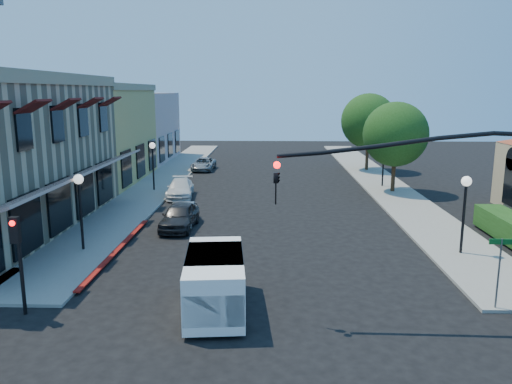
{
  "coord_description": "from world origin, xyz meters",
  "views": [
    {
      "loc": [
        0.01,
        -13.49,
        7.17
      ],
      "look_at": [
        -0.66,
        9.08,
        2.6
      ],
      "focal_mm": 35.0,
      "sensor_mm": 36.0,
      "label": 1
    }
  ],
  "objects_px": {
    "lamppost_left_near": "(79,193)",
    "parked_car_a": "(180,216)",
    "lamppost_left_far": "(153,154)",
    "parked_car_d": "(203,164)",
    "parked_car_b": "(183,214)",
    "signal_mast_arm": "(463,195)",
    "lamppost_right_near": "(465,195)",
    "secondary_signal": "(18,247)",
    "lamppost_right_far": "(384,152)",
    "street_tree_a": "(395,134)",
    "parked_car_c": "(180,188)",
    "street_tree_b": "(369,121)",
    "street_name_sign": "(500,262)",
    "white_van": "(215,279)"
  },
  "relations": [
    {
      "from": "lamppost_left_near",
      "to": "parked_car_a",
      "type": "height_order",
      "value": "lamppost_left_near"
    },
    {
      "from": "lamppost_left_far",
      "to": "parked_car_d",
      "type": "bearing_deg",
      "value": 77.05
    },
    {
      "from": "parked_car_a",
      "to": "parked_car_b",
      "type": "height_order",
      "value": "parked_car_a"
    },
    {
      "from": "signal_mast_arm",
      "to": "parked_car_d",
      "type": "xyz_separation_m",
      "value": [
        -12.06,
        30.5,
        -3.52
      ]
    },
    {
      "from": "lamppost_right_near",
      "to": "secondary_signal",
      "type": "bearing_deg",
      "value": -158.22
    },
    {
      "from": "lamppost_right_far",
      "to": "parked_car_b",
      "type": "bearing_deg",
      "value": -140.41
    },
    {
      "from": "street_tree_a",
      "to": "parked_car_c",
      "type": "bearing_deg",
      "value": -172.41
    },
    {
      "from": "street_tree_b",
      "to": "lamppost_left_near",
      "type": "xyz_separation_m",
      "value": [
        -17.3,
        -24.0,
        -1.81
      ]
    },
    {
      "from": "signal_mast_arm",
      "to": "lamppost_left_near",
      "type": "relative_size",
      "value": 2.24
    },
    {
      "from": "street_tree_a",
      "to": "street_name_sign",
      "type": "relative_size",
      "value": 2.59
    },
    {
      "from": "street_tree_a",
      "to": "signal_mast_arm",
      "type": "height_order",
      "value": "street_tree_a"
    },
    {
      "from": "signal_mast_arm",
      "to": "parked_car_c",
      "type": "xyz_separation_m",
      "value": [
        -12.06,
        18.5,
        -3.48
      ]
    },
    {
      "from": "lamppost_left_far",
      "to": "parked_car_a",
      "type": "distance_m",
      "value": 10.86
    },
    {
      "from": "white_van",
      "to": "parked_car_b",
      "type": "height_order",
      "value": "white_van"
    },
    {
      "from": "street_name_sign",
      "to": "parked_car_b",
      "type": "distance_m",
      "value": 16.41
    },
    {
      "from": "parked_car_d",
      "to": "lamppost_left_far",
      "type": "bearing_deg",
      "value": -100.89
    },
    {
      "from": "secondary_signal",
      "to": "street_name_sign",
      "type": "relative_size",
      "value": 1.33
    },
    {
      "from": "parked_car_d",
      "to": "street_tree_a",
      "type": "bearing_deg",
      "value": -31.63
    },
    {
      "from": "parked_car_b",
      "to": "white_van",
      "type": "bearing_deg",
      "value": -79.39
    },
    {
      "from": "parked_car_c",
      "to": "secondary_signal",
      "type": "bearing_deg",
      "value": -100.55
    },
    {
      "from": "parked_car_c",
      "to": "parked_car_b",
      "type": "bearing_deg",
      "value": -83.71
    },
    {
      "from": "street_tree_b",
      "to": "parked_car_d",
      "type": "bearing_deg",
      "value": 180.0
    },
    {
      "from": "lamppost_right_near",
      "to": "parked_car_d",
      "type": "xyz_separation_m",
      "value": [
        -14.7,
        24.0,
        -2.16
      ]
    },
    {
      "from": "signal_mast_arm",
      "to": "lamppost_left_far",
      "type": "height_order",
      "value": "signal_mast_arm"
    },
    {
      "from": "lamppost_left_near",
      "to": "parked_car_d",
      "type": "xyz_separation_m",
      "value": [
        2.3,
        24.0,
        -2.16
      ]
    },
    {
      "from": "street_name_sign",
      "to": "parked_car_d",
      "type": "bearing_deg",
      "value": 114.69
    },
    {
      "from": "white_van",
      "to": "parked_car_b",
      "type": "xyz_separation_m",
      "value": [
        -3.0,
        11.05,
        -0.54
      ]
    },
    {
      "from": "parked_car_a",
      "to": "lamppost_left_near",
      "type": "bearing_deg",
      "value": -130.02
    },
    {
      "from": "street_name_sign",
      "to": "parked_car_a",
      "type": "height_order",
      "value": "street_name_sign"
    },
    {
      "from": "signal_mast_arm",
      "to": "parked_car_a",
      "type": "relative_size",
      "value": 2.0
    },
    {
      "from": "street_name_sign",
      "to": "lamppost_right_near",
      "type": "height_order",
      "value": "lamppost_right_near"
    },
    {
      "from": "street_tree_a",
      "to": "street_tree_b",
      "type": "xyz_separation_m",
      "value": [
        0.0,
        10.0,
        0.35
      ]
    },
    {
      "from": "lamppost_right_far",
      "to": "parked_car_c",
      "type": "relative_size",
      "value": 0.85
    },
    {
      "from": "lamppost_left_near",
      "to": "street_tree_a",
      "type": "bearing_deg",
      "value": 38.98
    },
    {
      "from": "street_tree_b",
      "to": "street_name_sign",
      "type": "xyz_separation_m",
      "value": [
        -1.3,
        -29.8,
        -2.85
      ]
    },
    {
      "from": "lamppost_right_near",
      "to": "white_van",
      "type": "xyz_separation_m",
      "value": [
        -10.3,
        -6.05,
        -1.63
      ]
    },
    {
      "from": "street_name_sign",
      "to": "white_van",
      "type": "height_order",
      "value": "street_name_sign"
    },
    {
      "from": "street_tree_a",
      "to": "parked_car_b",
      "type": "height_order",
      "value": "street_tree_a"
    },
    {
      "from": "secondary_signal",
      "to": "white_van",
      "type": "height_order",
      "value": "secondary_signal"
    },
    {
      "from": "lamppost_left_near",
      "to": "parked_car_d",
      "type": "relative_size",
      "value": 0.87
    },
    {
      "from": "secondary_signal",
      "to": "parked_car_b",
      "type": "height_order",
      "value": "secondary_signal"
    },
    {
      "from": "parked_car_d",
      "to": "lamppost_right_far",
      "type": "bearing_deg",
      "value": -26.49
    },
    {
      "from": "street_tree_b",
      "to": "lamppost_right_far",
      "type": "xyz_separation_m",
      "value": [
        -0.3,
        -8.0,
        -1.81
      ]
    },
    {
      "from": "parked_car_b",
      "to": "parked_car_d",
      "type": "relative_size",
      "value": 0.82
    },
    {
      "from": "parked_car_c",
      "to": "lamppost_left_far",
      "type": "bearing_deg",
      "value": 133.97
    },
    {
      "from": "street_name_sign",
      "to": "lamppost_right_far",
      "type": "xyz_separation_m",
      "value": [
        1.0,
        21.8,
        1.04
      ]
    },
    {
      "from": "street_name_sign",
      "to": "lamppost_left_near",
      "type": "bearing_deg",
      "value": 160.07
    },
    {
      "from": "parked_car_b",
      "to": "parked_car_c",
      "type": "relative_size",
      "value": 0.81
    },
    {
      "from": "street_tree_a",
      "to": "lamppost_left_near",
      "type": "xyz_separation_m",
      "value": [
        -17.3,
        -14.0,
        -1.46
      ]
    },
    {
      "from": "street_name_sign",
      "to": "lamppost_right_far",
      "type": "height_order",
      "value": "lamppost_right_far"
    }
  ]
}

